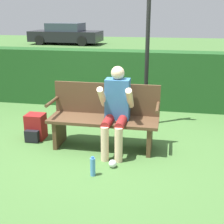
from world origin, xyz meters
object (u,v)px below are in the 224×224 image
(person_seated, at_px, (116,107))
(water_bottle, at_px, (93,167))
(park_bench, at_px, (104,117))
(signpost, at_px, (147,47))
(backpack, at_px, (35,127))
(parked_car, at_px, (66,34))

(person_seated, xyz_separation_m, water_bottle, (-0.16, -0.79, -0.56))
(park_bench, relative_size, person_seated, 1.31)
(person_seated, xyz_separation_m, signpost, (0.33, 1.17, 0.73))
(person_seated, relative_size, backpack, 3.02)
(backpack, xyz_separation_m, parked_car, (-4.22, 14.12, 0.40))
(backpack, relative_size, water_bottle, 1.58)
(park_bench, bearing_deg, backpack, 177.06)
(park_bench, xyz_separation_m, parked_car, (-5.38, 14.18, 0.12))
(signpost, height_order, parked_car, signpost)
(person_seated, xyz_separation_m, backpack, (-1.36, 0.20, -0.49))
(backpack, xyz_separation_m, signpost, (1.69, 0.98, 1.22))
(person_seated, distance_m, signpost, 1.42)
(person_seated, relative_size, water_bottle, 4.76)
(person_seated, distance_m, water_bottle, 0.98)
(water_bottle, xyz_separation_m, signpost, (0.49, 1.96, 1.29))
(signpost, bearing_deg, person_seated, -105.64)
(park_bench, height_order, person_seated, person_seated)
(water_bottle, distance_m, signpost, 2.40)
(park_bench, relative_size, water_bottle, 6.24)
(backpack, bearing_deg, parked_car, 106.65)
(person_seated, bearing_deg, signpost, 74.36)
(water_bottle, bearing_deg, park_bench, 92.78)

